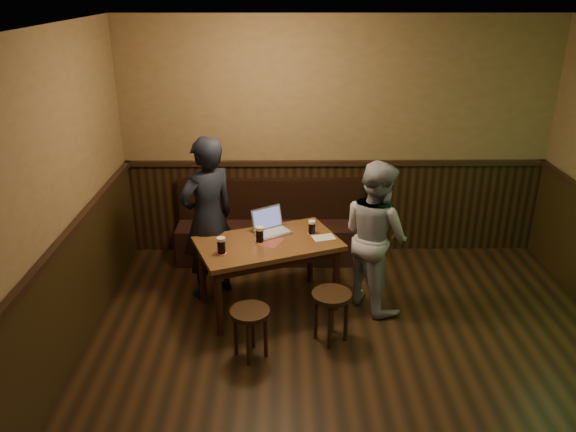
% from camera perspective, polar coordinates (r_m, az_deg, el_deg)
% --- Properties ---
extents(room, '(5.04, 6.04, 2.84)m').
position_cam_1_polar(room, '(4.12, 8.27, -5.12)').
color(room, black).
rests_on(room, ground).
extents(bench, '(2.20, 0.50, 0.95)m').
position_cam_1_polar(bench, '(6.74, -1.77, -1.82)').
color(bench, black).
rests_on(bench, ground).
extents(pub_table, '(1.56, 1.23, 0.74)m').
position_cam_1_polar(pub_table, '(5.60, -2.03, -3.49)').
color(pub_table, '#593619').
rests_on(pub_table, ground).
extents(stool_left, '(0.38, 0.38, 0.48)m').
position_cam_1_polar(stool_left, '(5.00, -3.87, -10.44)').
color(stool_left, black).
rests_on(stool_left, ground).
extents(stool_right, '(0.41, 0.41, 0.49)m').
position_cam_1_polar(stool_right, '(5.21, 4.43, -8.76)').
color(stool_right, black).
rests_on(stool_right, ground).
extents(pint_left, '(0.11, 0.11, 0.17)m').
position_cam_1_polar(pint_left, '(5.32, -6.80, -2.99)').
color(pint_left, maroon).
rests_on(pint_left, pub_table).
extents(pint_mid, '(0.11, 0.11, 0.16)m').
position_cam_1_polar(pint_mid, '(5.51, -2.90, -1.88)').
color(pint_mid, maroon).
rests_on(pint_mid, pub_table).
extents(pint_right, '(0.09, 0.09, 0.15)m').
position_cam_1_polar(pint_right, '(5.69, 2.43, -1.15)').
color(pint_right, maroon).
rests_on(pint_right, pub_table).
extents(laptop, '(0.44, 0.42, 0.24)m').
position_cam_1_polar(laptop, '(5.74, -1.81, -1.04)').
color(laptop, silver).
rests_on(laptop, pub_table).
extents(menu, '(0.25, 0.20, 0.00)m').
position_cam_1_polar(menu, '(5.64, 3.63, -2.19)').
color(menu, silver).
rests_on(menu, pub_table).
extents(person_suit, '(0.75, 0.72, 1.73)m').
position_cam_1_polar(person_suit, '(5.80, -8.16, -0.28)').
color(person_suit, black).
rests_on(person_suit, ground).
extents(person_grey, '(0.89, 0.95, 1.55)m').
position_cam_1_polar(person_grey, '(5.65, 8.86, -1.98)').
color(person_grey, '#98999E').
rests_on(person_grey, ground).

